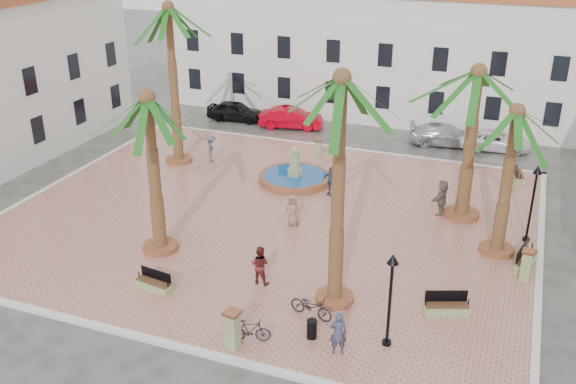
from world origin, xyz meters
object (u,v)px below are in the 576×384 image
Objects in this scene: bench_ne at (518,176)px; bench_e at (526,261)px; bench_se at (446,308)px; cyclist_a at (338,333)px; bollard_e at (526,265)px; lamppost_s at (391,284)px; palm_ne at (476,91)px; car_black at (235,111)px; cyclist_b at (260,265)px; car_silver at (446,135)px; bicycle_b at (250,331)px; pedestrian_fountain_a at (293,210)px; litter_bin at (312,329)px; car_red at (291,118)px; palm_nw at (169,24)px; fountain at (295,177)px; palm_sw at (149,117)px; bicycle_a at (311,306)px; palm_e at (515,130)px; bench_s at (154,285)px; lamppost_e at (534,191)px; bollard_se at (233,329)px; car_white at (494,140)px; bollard_n at (318,149)px; palm_s at (341,103)px; pedestrian_north at (211,148)px; pedestrian_fountain_b at (331,181)px; pedestrian_east at (442,197)px.

bench_e is at bearing 174.50° from bench_ne.
cyclist_a is (-3.23, -3.77, 0.58)m from bench_se.
lamppost_s is at bearing -124.81° from bollard_e.
palm_ne is 1.86× the size of car_black.
car_silver is (4.68, 20.43, -0.30)m from cyclist_b.
bicycle_b is 9.44m from pedestrian_fountain_a.
litter_bin is (-2.65, -0.58, -2.15)m from lamppost_s.
car_red is at bearing -83.46° from cyclist_a.
fountain is at bearing -3.10° from palm_nw.
palm_sw reaches higher than bicycle_b.
car_red reaches higher than bicycle_a.
palm_e is at bearing -58.54° from palm_ne.
palm_nw reaches higher than bench_ne.
bench_e is at bearing 35.80° from bench_s.
palm_ne is 4.60× the size of cyclist_b.
litter_bin is 0.47× the size of pedestrian_fountain_a.
lamppost_e reaches higher than bicycle_b.
bench_s is at bearing 132.62° from bench_ne.
bollard_se is 25.94m from car_white.
cyclist_a is 23.71m from car_silver.
palm_e is 5.51× the size of bollard_n.
cyclist_b is at bearing -142.40° from lamppost_e.
bollard_e is 16.67m from car_white.
bicycle_a is at bearing -109.82° from palm_s.
palm_e is 21.23m from car_red.
bollard_e is at bearing 31.72° from palm_s.
bench_ne is (0.46, 9.18, -5.59)m from palm_e.
pedestrian_north is (-11.62, 11.99, -7.30)m from palm_s.
car_white is (6.95, 24.99, -0.31)m from bollard_se.
fountain is at bearing 72.74° from palm_sw.
car_red is (-0.79, 19.07, -5.71)m from palm_sw.
bollard_e reaches higher than car_white.
cyclist_b is at bearing -145.21° from palm_e.
bollard_n is 0.28× the size of car_red.
litter_bin is at bearing 161.74° from car_white.
palm_e is at bearing 57.32° from litter_bin.
lamppost_s is 18.69m from bollard_n.
car_black is at bearing 130.56° from fountain.
pedestrian_fountain_b reaches higher than bollard_e.
bollard_e is (3.25, -5.28, -5.80)m from palm_ne.
pedestrian_east is at bearing 16.72° from pedestrian_fountain_b.
car_red reaches higher than bench_e.
bollard_n is (0.13, 3.86, 0.37)m from fountain.
car_white is at bearing -177.06° from pedestrian_east.
palm_ne reaches higher than pedestrian_fountain_b.
pedestrian_fountain_b is at bearing -89.28° from cyclist_a.
palm_nw reaches higher than pedestrian_fountain_a.
bollard_e is 9.94m from litter_bin.
pedestrian_fountain_a reaches higher than bench_ne.
bench_ne is 5.50m from car_white.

